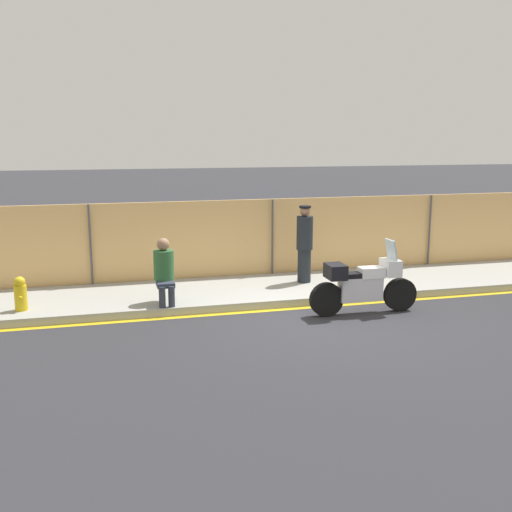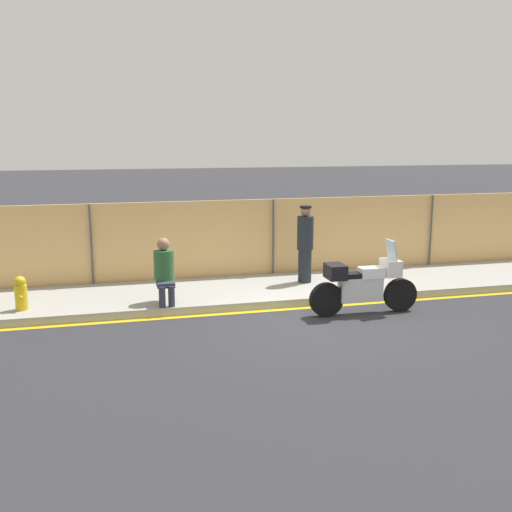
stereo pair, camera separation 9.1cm
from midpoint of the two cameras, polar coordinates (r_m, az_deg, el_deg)
name	(u,v)px [view 1 (the left image)]	position (r m, az deg, el deg)	size (l,w,h in m)	color
ground_plane	(324,322)	(12.08, 6.30, -6.28)	(120.00, 120.00, 0.00)	#2D2D33
sidewalk	(287,289)	(14.27, 2.80, -3.11)	(33.26, 2.56, 0.17)	#9E9E99
curb_paint_stripe	(306,308)	(13.04, 4.61, -4.91)	(33.26, 0.18, 0.01)	gold
storefront_fence	(271,240)	(15.35, 1.30, 1.58)	(31.60, 0.17, 2.09)	#E5B26B
motorcycle	(363,284)	(12.61, 9.97, -2.68)	(2.36, 0.51, 1.55)	black
officer_standing	(305,243)	(14.38, 4.46, 1.22)	(0.39, 0.39, 1.86)	#1E2328
person_seated_on_curb	(164,268)	(12.73, -8.95, -1.09)	(0.43, 0.72, 1.38)	#2D3342
fire_hydrant	(20,294)	(13.02, -21.71, -3.36)	(0.25, 0.31, 0.70)	gold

